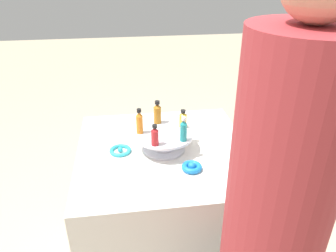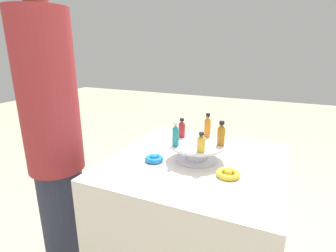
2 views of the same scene
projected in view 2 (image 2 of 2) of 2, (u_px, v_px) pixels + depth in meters
party_table at (194, 227)px, 1.41m from camera, size 0.83×0.83×0.78m
display_stand at (197, 150)px, 1.28m from camera, size 0.28×0.28×0.09m
bottle_gold at (201, 143)px, 1.15m from camera, size 0.04×0.04×0.09m
bottle_amber at (221, 134)px, 1.23m from camera, size 0.04×0.04×0.12m
bottle_orange at (208, 126)px, 1.34m from camera, size 0.03×0.03×0.12m
bottle_red at (182, 129)px, 1.34m from camera, size 0.03×0.03×0.10m
bottle_teal at (176, 135)px, 1.22m from camera, size 0.03×0.03×0.12m
ribbon_bow_gold at (228, 174)px, 1.13m from camera, size 0.10×0.10×0.03m
ribbon_bow_teal at (209, 145)px, 1.47m from camera, size 0.10×0.10×0.02m
ribbon_bow_blue at (154, 159)px, 1.28m from camera, size 0.09×0.09×0.04m
person_figure at (54, 143)px, 1.36m from camera, size 0.28×0.28×1.66m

